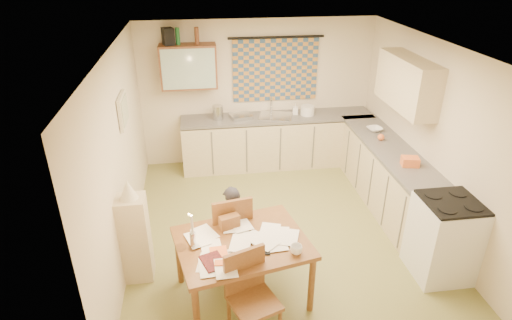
{
  "coord_description": "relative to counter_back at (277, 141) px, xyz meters",
  "views": [
    {
      "loc": [
        -1.03,
        -4.82,
        3.53
      ],
      "look_at": [
        -0.32,
        0.2,
        0.99
      ],
      "focal_mm": 30.0,
      "sensor_mm": 36.0,
      "label": 1
    }
  ],
  "objects": [
    {
      "name": "floor",
      "position": [
        -0.3,
        -1.95,
        -0.46
      ],
      "size": [
        4.0,
        4.5,
        0.02
      ],
      "primitive_type": "cube",
      "color": "olive",
      "rests_on": "ground"
    },
    {
      "name": "ceiling",
      "position": [
        -0.3,
        -1.95,
        2.06
      ],
      "size": [
        4.0,
        4.5,
        0.02
      ],
      "primitive_type": "cube",
      "color": "white",
      "rests_on": "floor"
    },
    {
      "name": "wall_back",
      "position": [
        -0.3,
        0.31,
        0.8
      ],
      "size": [
        4.0,
        0.02,
        2.5
      ],
      "primitive_type": "cube",
      "color": "beige",
      "rests_on": "floor"
    },
    {
      "name": "wall_front",
      "position": [
        -0.3,
        -4.21,
        0.8
      ],
      "size": [
        4.0,
        0.02,
        2.5
      ],
      "primitive_type": "cube",
      "color": "beige",
      "rests_on": "floor"
    },
    {
      "name": "wall_left",
      "position": [
        -2.31,
        -1.95,
        0.8
      ],
      "size": [
        0.02,
        4.5,
        2.5
      ],
      "primitive_type": "cube",
      "color": "beige",
      "rests_on": "floor"
    },
    {
      "name": "wall_right",
      "position": [
        1.71,
        -1.95,
        0.8
      ],
      "size": [
        0.02,
        4.5,
        2.5
      ],
      "primitive_type": "cube",
      "color": "beige",
      "rests_on": "floor"
    },
    {
      "name": "window_blind",
      "position": [
        -0.0,
        0.27,
        1.2
      ],
      "size": [
        1.45,
        0.03,
        1.05
      ],
      "primitive_type": "cube",
      "color": "navy",
      "rests_on": "wall_back"
    },
    {
      "name": "curtain_rod",
      "position": [
        -0.0,
        0.25,
        1.75
      ],
      "size": [
        1.6,
        0.04,
        0.04
      ],
      "primitive_type": "cylinder",
      "rotation": [
        0.0,
        1.57,
        0.0
      ],
      "color": "black",
      "rests_on": "wall_back"
    },
    {
      "name": "wall_cabinet",
      "position": [
        -1.45,
        0.13,
        1.35
      ],
      "size": [
        0.9,
        0.34,
        0.7
      ],
      "primitive_type": "cube",
      "color": "brown",
      "rests_on": "wall_back"
    },
    {
      "name": "wall_cabinet_glass",
      "position": [
        -1.45,
        -0.04,
        1.35
      ],
      "size": [
        0.84,
        0.02,
        0.64
      ],
      "primitive_type": "cube",
      "color": "#99B2A5",
      "rests_on": "wall_back"
    },
    {
      "name": "upper_cabinet_right",
      "position": [
        1.53,
        -1.4,
        1.4
      ],
      "size": [
        0.34,
        1.3,
        0.7
      ],
      "primitive_type": "cube",
      "color": "tan",
      "rests_on": "wall_right"
    },
    {
      "name": "framed_print",
      "position": [
        -2.27,
        -1.55,
        1.25
      ],
      "size": [
        0.04,
        0.5,
        0.4
      ],
      "primitive_type": "cube",
      "color": "beige",
      "rests_on": "wall_left"
    },
    {
      "name": "print_canvas",
      "position": [
        -2.25,
        -1.55,
        1.25
      ],
      "size": [
        0.01,
        0.42,
        0.32
      ],
      "primitive_type": "cube",
      "color": "beige",
      "rests_on": "wall_left"
    },
    {
      "name": "counter_back",
      "position": [
        0.0,
        0.0,
        0.0
      ],
      "size": [
        3.3,
        0.62,
        0.92
      ],
      "color": "tan",
      "rests_on": "floor"
    },
    {
      "name": "counter_right",
      "position": [
        1.4,
        -1.61,
        -0.0
      ],
      "size": [
        0.62,
        2.95,
        0.92
      ],
      "color": "tan",
      "rests_on": "floor"
    },
    {
      "name": "stove",
      "position": [
        1.4,
        -3.09,
        0.05
      ],
      "size": [
        0.65,
        0.65,
        1.0
      ],
      "color": "white",
      "rests_on": "floor"
    },
    {
      "name": "sink",
      "position": [
        -0.03,
        0.0,
        0.43
      ],
      "size": [
        0.65,
        0.58,
        0.1
      ],
      "primitive_type": "cube",
      "rotation": [
        0.0,
        0.0,
        -0.27
      ],
      "color": "silver",
      "rests_on": "counter_back"
    },
    {
      "name": "tap",
      "position": [
        -0.08,
        0.18,
        0.61
      ],
      "size": [
        0.04,
        0.04,
        0.28
      ],
      "primitive_type": "cylinder",
      "rotation": [
        0.0,
        0.0,
        -0.2
      ],
      "color": "silver",
      "rests_on": "counter_back"
    },
    {
      "name": "dish_rack",
      "position": [
        -0.63,
        0.0,
        0.5
      ],
      "size": [
        0.41,
        0.38,
        0.06
      ],
      "primitive_type": "cube",
      "rotation": [
        0.0,
        0.0,
        0.25
      ],
      "color": "silver",
      "rests_on": "counter_back"
    },
    {
      "name": "kettle",
      "position": [
        -1.02,
        0.0,
        0.59
      ],
      "size": [
        0.23,
        0.23,
        0.24
      ],
      "primitive_type": "cylinder",
      "rotation": [
        0.0,
        0.0,
        -0.34
      ],
      "color": "silver",
      "rests_on": "counter_back"
    },
    {
      "name": "mixing_bowl",
      "position": [
        0.52,
        0.0,
        0.55
      ],
      "size": [
        0.3,
        0.3,
        0.16
      ],
      "primitive_type": "cylinder",
      "rotation": [
        0.0,
        0.0,
        0.27
      ],
      "color": "white",
      "rests_on": "counter_back"
    },
    {
      "name": "soap_bottle",
      "position": [
        0.32,
        0.05,
        0.56
      ],
      "size": [
        0.11,
        0.12,
        0.19
      ],
      "primitive_type": "imported",
      "rotation": [
        0.0,
        0.0,
        -0.16
      ],
      "color": "white",
      "rests_on": "counter_back"
    },
    {
      "name": "bowl",
      "position": [
        1.4,
        -0.85,
        0.5
      ],
      "size": [
        0.33,
        0.33,
        0.06
      ],
      "primitive_type": "imported",
      "rotation": [
        0.0,
        0.0,
        0.21
      ],
      "color": "white",
      "rests_on": "counter_right"
    },
    {
      "name": "orange_bag",
      "position": [
        1.4,
        -2.06,
        0.53
      ],
      "size": [
        0.25,
        0.2,
        0.12
      ],
      "primitive_type": "cube",
      "rotation": [
        0.0,
        0.0,
        -0.22
      ],
      "color": "orange",
      "rests_on": "counter_right"
    },
    {
      "name": "fruit_orange",
      "position": [
        1.35,
        -1.22,
        0.52
      ],
      "size": [
        0.1,
        0.1,
        0.1
      ],
      "primitive_type": "sphere",
      "color": "orange",
      "rests_on": "counter_right"
    },
    {
      "name": "speaker",
      "position": [
        -1.74,
        0.13,
        1.83
      ],
      "size": [
        0.21,
        0.24,
        0.26
      ],
      "primitive_type": "cube",
      "rotation": [
        0.0,
        0.0,
        0.32
      ],
      "color": "black",
      "rests_on": "wall_cabinet"
    },
    {
      "name": "bottle_green",
      "position": [
        -1.59,
        0.13,
        1.83
      ],
      "size": [
        0.08,
        0.08,
        0.26
      ],
      "primitive_type": "cylinder",
      "rotation": [
        0.0,
        0.0,
        0.08
      ],
      "color": "#195926",
      "rests_on": "wall_cabinet"
    },
    {
      "name": "bottle_brown",
      "position": [
        -1.29,
        0.13,
        1.83
      ],
      "size": [
        0.08,
        0.08,
        0.26
      ],
      "primitive_type": "cylinder",
      "rotation": [
        0.0,
        0.0,
        0.23
      ],
      "color": "brown",
      "rests_on": "wall_cabinet"
    },
    {
      "name": "dining_table",
      "position": [
        -0.97,
        -3.15,
        -0.07
      ],
      "size": [
        1.53,
        1.28,
        0.75
      ],
      "rotation": [
        0.0,
        0.0,
        0.2
      ],
      "color": "brown",
      "rests_on": "floor"
    },
    {
      "name": "chair_far",
      "position": [
        -1.07,
        -2.59,
        -0.13
      ],
      "size": [
        0.54,
        0.54,
        1.03
      ],
      "rotation": [
        0.0,
        0.0,
        3.32
      ],
      "color": "brown",
      "rests_on": "floor"
    },
    {
      "name": "chair_near",
      "position": [
        -0.93,
        -3.73,
        -0.15
      ],
      "size": [
        0.56,
        0.56,
        0.96
      ],
      "rotation": [
        0.0,
        0.0,
        0.35
      ],
      "color": "brown",
      "rests_on": "floor"
    },
    {
      "name": "person",
      "position": [
        -1.03,
        -2.57,
        0.09
      ],
      "size": [
        0.42,
        0.3,
        1.08
      ],
      "primitive_type": "imported",
      "rotation": [
        0.0,
        0.0,
        3.19
      ],
      "color": "black",
      "rests_on": "floor"
    },
    {
      "name": "shelf_stand",
      "position": [
        -2.14,
        -2.66,
        0.09
      ],
      "size": [
        0.32,
        0.3,
        1.08
      ],
      "primitive_type": "cube",
      "color": "tan",
      "rests_on": "floor"
    },
    {
      "name": "lampshade",
      "position": [
        -2.14,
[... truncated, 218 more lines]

